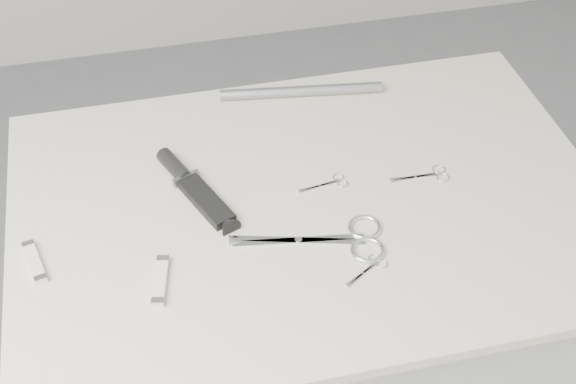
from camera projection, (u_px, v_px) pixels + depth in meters
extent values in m
cube|color=#B9B8B6|center=(306.00, 364.00, 1.67)|extent=(0.90, 0.60, 0.90)
cube|color=beige|center=(311.00, 204.00, 1.36)|extent=(1.00, 0.70, 0.02)
cube|color=silver|center=(298.00, 241.00, 1.28)|extent=(0.21, 0.08, 0.00)
cylinder|color=silver|center=(298.00, 240.00, 1.28)|extent=(0.01, 0.01, 0.01)
torus|color=silver|center=(365.00, 227.00, 1.30)|extent=(0.06, 0.06, 0.01)
torus|color=silver|center=(368.00, 250.00, 1.26)|extent=(0.06, 0.06, 0.01)
cube|color=silver|center=(415.00, 177.00, 1.39)|extent=(0.09, 0.02, 0.00)
cylinder|color=silver|center=(415.00, 177.00, 1.39)|extent=(0.01, 0.01, 0.00)
torus|color=silver|center=(439.00, 169.00, 1.40)|extent=(0.02, 0.02, 0.00)
torus|color=silver|center=(443.00, 177.00, 1.39)|extent=(0.02, 0.02, 0.00)
cube|color=silver|center=(320.00, 186.00, 1.37)|extent=(0.08, 0.02, 0.00)
cylinder|color=silver|center=(320.00, 186.00, 1.37)|extent=(0.00, 0.00, 0.00)
torus|color=silver|center=(338.00, 177.00, 1.39)|extent=(0.02, 0.02, 0.00)
torus|color=silver|center=(343.00, 184.00, 1.38)|extent=(0.02, 0.02, 0.00)
cube|color=silver|center=(363.00, 274.00, 1.23)|extent=(0.07, 0.05, 0.00)
cylinder|color=silver|center=(363.00, 273.00, 1.23)|extent=(0.00, 0.00, 0.00)
torus|color=silver|center=(374.00, 259.00, 1.25)|extent=(0.02, 0.02, 0.00)
torus|color=silver|center=(382.00, 264.00, 1.24)|extent=(0.02, 0.02, 0.00)
cube|color=black|center=(206.00, 201.00, 1.34)|extent=(0.08, 0.14, 0.02)
cube|color=gray|center=(186.00, 179.00, 1.38)|extent=(0.05, 0.03, 0.02)
cylinder|color=black|center=(174.00, 166.00, 1.40)|extent=(0.06, 0.09, 0.03)
cube|color=silver|center=(35.00, 262.00, 1.24)|extent=(0.04, 0.09, 0.01)
cube|color=silver|center=(28.00, 245.00, 1.26)|extent=(0.02, 0.01, 0.01)
cube|color=silver|center=(41.00, 279.00, 1.21)|extent=(0.02, 0.01, 0.01)
cube|color=silver|center=(160.00, 280.00, 1.21)|extent=(0.04, 0.10, 0.01)
cube|color=silver|center=(163.00, 260.00, 1.24)|extent=(0.02, 0.02, 0.01)
cube|color=silver|center=(158.00, 302.00, 1.18)|extent=(0.02, 0.02, 0.01)
cylinder|color=gray|center=(301.00, 91.00, 1.56)|extent=(0.32, 0.06, 0.02)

